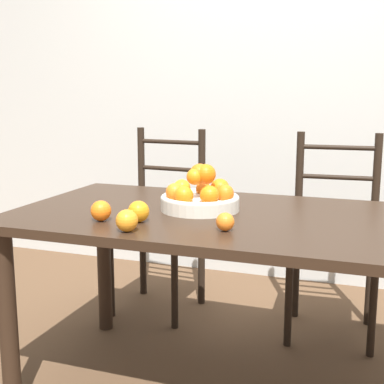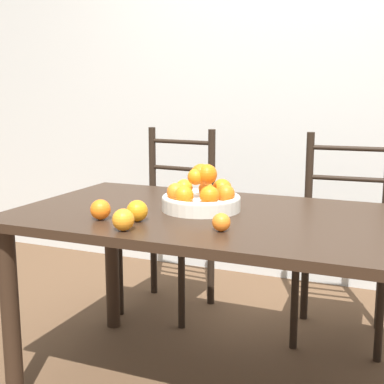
# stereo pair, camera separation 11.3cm
# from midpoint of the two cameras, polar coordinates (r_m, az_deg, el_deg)

# --- Properties ---
(wall_back) EXTENTS (8.00, 0.06, 2.60)m
(wall_back) POSITION_cam_midpoint_polar(r_m,az_deg,el_deg) (3.41, 13.36, 11.99)
(wall_back) COLOR beige
(wall_back) RESTS_ON ground_plane
(dining_table) EXTENTS (1.68, 0.90, 0.74)m
(dining_table) POSITION_cam_midpoint_polar(r_m,az_deg,el_deg) (2.06, 5.63, -5.00)
(dining_table) COLOR black
(dining_table) RESTS_ON ground_plane
(fruit_bowl) EXTENTS (0.31, 0.31, 0.18)m
(fruit_bowl) POSITION_cam_midpoint_polar(r_m,az_deg,el_deg) (2.10, 2.56, -0.47)
(fruit_bowl) COLOR beige
(fruit_bowl) RESTS_ON dining_table
(orange_loose_0) EXTENTS (0.08, 0.08, 0.08)m
(orange_loose_0) POSITION_cam_midpoint_polar(r_m,az_deg,el_deg) (1.80, -5.56, -2.98)
(orange_loose_0) COLOR orange
(orange_loose_0) RESTS_ON dining_table
(orange_loose_1) EXTENTS (0.08, 0.08, 0.08)m
(orange_loose_1) POSITION_cam_midpoint_polar(r_m,az_deg,el_deg) (1.92, -4.20, -2.03)
(orange_loose_1) COLOR orange
(orange_loose_1) RESTS_ON dining_table
(orange_loose_2) EXTENTS (0.07, 0.07, 0.07)m
(orange_loose_2) POSITION_cam_midpoint_polar(r_m,az_deg,el_deg) (1.96, -8.12, -1.88)
(orange_loose_2) COLOR orange
(orange_loose_2) RESTS_ON dining_table
(orange_loose_3) EXTENTS (0.06, 0.06, 0.06)m
(orange_loose_3) POSITION_cam_midpoint_polar(r_m,az_deg,el_deg) (1.79, 4.95, -3.24)
(orange_loose_3) COLOR orange
(orange_loose_3) RESTS_ON dining_table
(chair_left) EXTENTS (0.45, 0.43, 1.00)m
(chair_left) POSITION_cam_midpoint_polar(r_m,az_deg,el_deg) (2.97, -1.28, -3.56)
(chair_left) COLOR black
(chair_left) RESTS_ON ground_plane
(chair_right) EXTENTS (0.44, 0.42, 1.00)m
(chair_right) POSITION_cam_midpoint_polar(r_m,az_deg,el_deg) (2.74, 16.91, -5.27)
(chair_right) COLOR black
(chair_right) RESTS_ON ground_plane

